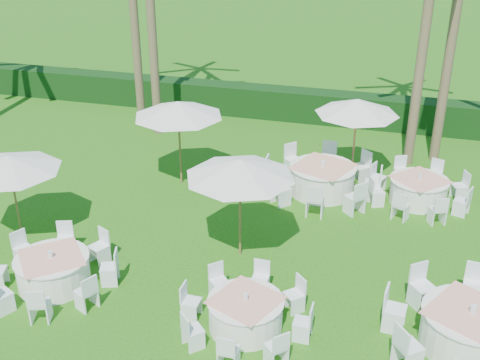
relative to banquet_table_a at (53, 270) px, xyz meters
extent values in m
plane|color=#225A0F|center=(4.25, 0.66, -0.40)|extent=(120.00, 120.00, 0.00)
cube|color=black|center=(4.25, 12.66, 0.20)|extent=(34.00, 1.00, 1.20)
cylinder|color=white|center=(0.00, 0.00, -0.04)|extent=(1.66, 1.66, 0.72)
cylinder|color=white|center=(0.00, 0.00, 0.33)|extent=(1.73, 1.73, 0.03)
cube|color=#F09F81|center=(0.00, 0.00, 0.36)|extent=(1.89, 1.89, 0.01)
cylinder|color=silver|center=(0.00, 0.00, 0.44)|extent=(0.12, 0.12, 0.15)
cube|color=white|center=(1.23, 0.42, 0.03)|extent=(0.51, 0.51, 0.86)
cube|color=white|center=(0.57, 1.16, 0.03)|extent=(0.54, 0.54, 0.86)
cube|color=white|center=(-0.42, 1.23, 0.03)|extent=(0.51, 0.51, 0.86)
cube|color=white|center=(-1.16, 0.57, 0.03)|extent=(0.54, 0.54, 0.86)
cube|color=white|center=(-0.57, -1.16, 0.03)|extent=(0.54, 0.54, 0.86)
cube|color=white|center=(0.42, -1.23, 0.03)|extent=(0.51, 0.51, 0.86)
cube|color=white|center=(1.16, -0.57, 0.03)|extent=(0.54, 0.54, 0.86)
cylinder|color=white|center=(4.72, -0.26, -0.06)|extent=(1.56, 1.56, 0.68)
cylinder|color=white|center=(4.72, -0.26, 0.29)|extent=(1.62, 1.62, 0.03)
cube|color=#F09F81|center=(4.72, -0.26, 0.31)|extent=(1.65, 1.65, 0.01)
cylinder|color=silver|center=(4.72, -0.26, 0.40)|extent=(0.11, 0.11, 0.14)
cube|color=white|center=(5.59, 0.59, 0.01)|extent=(0.54, 0.54, 0.81)
cube|color=white|center=(4.73, 0.96, 0.01)|extent=(0.38, 0.38, 0.81)
cube|color=white|center=(3.87, 0.61, 0.01)|extent=(0.54, 0.54, 0.81)
cube|color=white|center=(3.51, -0.25, 0.01)|extent=(0.38, 0.38, 0.81)
cube|color=white|center=(3.86, -1.11, 0.01)|extent=(0.54, 0.54, 0.81)
cube|color=white|center=(4.71, -1.48, 0.01)|extent=(0.38, 0.38, 0.81)
cube|color=white|center=(5.58, -1.13, 0.01)|extent=(0.54, 0.54, 0.81)
cube|color=white|center=(5.94, -0.27, 0.01)|extent=(0.38, 0.38, 0.81)
cylinder|color=white|center=(9.20, 0.38, 0.01)|extent=(1.89, 1.89, 0.82)
cylinder|color=white|center=(9.20, 0.38, 0.43)|extent=(1.97, 1.97, 0.03)
cube|color=#F09F81|center=(9.20, 0.38, 0.46)|extent=(2.07, 2.07, 0.01)
cylinder|color=silver|center=(9.20, 0.38, 0.54)|extent=(0.13, 0.13, 0.17)
cube|color=white|center=(9.38, 1.84, 0.09)|extent=(0.51, 0.51, 0.98)
cube|color=white|center=(8.29, 1.54, 0.09)|extent=(0.64, 0.64, 0.98)
cube|color=white|center=(7.74, 0.55, 0.09)|extent=(0.51, 0.51, 0.98)
cube|color=white|center=(8.04, -0.53, 0.09)|extent=(0.64, 0.64, 0.98)
cylinder|color=white|center=(5.31, 6.46, 0.02)|extent=(1.93, 1.93, 0.84)
cylinder|color=white|center=(5.31, 6.46, 0.45)|extent=(2.01, 2.01, 0.03)
cube|color=#F09F81|center=(5.31, 6.46, 0.47)|extent=(2.02, 2.02, 0.01)
cylinder|color=silver|center=(5.31, 6.46, 0.56)|extent=(0.13, 0.13, 0.18)
cube|color=white|center=(6.35, 7.55, 0.10)|extent=(0.66, 0.66, 1.01)
cube|color=white|center=(5.28, 7.96, 0.10)|extent=(0.48, 0.48, 1.01)
cube|color=white|center=(4.22, 7.50, 0.10)|extent=(0.66, 0.66, 1.01)
cube|color=white|center=(3.80, 6.42, 0.10)|extent=(0.48, 0.48, 1.01)
cube|color=white|center=(4.27, 5.37, 0.10)|extent=(0.66, 0.66, 1.01)
cube|color=white|center=(5.34, 4.95, 0.10)|extent=(0.48, 0.48, 1.01)
cube|color=white|center=(6.40, 5.41, 0.10)|extent=(0.66, 0.66, 1.01)
cube|color=white|center=(6.82, 6.49, 0.10)|extent=(0.48, 0.48, 1.01)
cylinder|color=white|center=(8.14, 6.61, -0.04)|extent=(1.64, 1.64, 0.71)
cylinder|color=white|center=(8.14, 6.61, 0.32)|extent=(1.71, 1.71, 0.03)
cube|color=#F09F81|center=(8.14, 6.61, 0.35)|extent=(1.88, 1.88, 0.01)
cylinder|color=silver|center=(8.14, 6.61, 0.43)|extent=(0.11, 0.11, 0.15)
cube|color=white|center=(9.32, 7.13, 0.03)|extent=(0.53, 0.53, 0.86)
cube|color=white|center=(8.60, 7.81, 0.03)|extent=(0.52, 0.52, 0.86)
cube|color=white|center=(7.62, 7.78, 0.03)|extent=(0.53, 0.53, 0.86)
cube|color=white|center=(6.95, 7.07, 0.03)|extent=(0.52, 0.52, 0.86)
cube|color=white|center=(6.97, 6.08, 0.03)|extent=(0.53, 0.53, 0.86)
cube|color=white|center=(7.69, 5.41, 0.03)|extent=(0.52, 0.52, 0.86)
cube|color=white|center=(8.67, 5.43, 0.03)|extent=(0.53, 0.53, 0.86)
cube|color=white|center=(9.34, 6.15, 0.03)|extent=(0.52, 0.52, 0.86)
cylinder|color=brown|center=(-2.04, 1.71, 0.72)|extent=(0.05, 0.05, 2.25)
cone|color=silver|center=(-2.04, 1.71, 1.73)|extent=(2.63, 2.63, 0.40)
sphere|color=brown|center=(-2.04, 1.71, 1.87)|extent=(0.09, 0.09, 0.09)
cylinder|color=brown|center=(3.84, 2.45, 0.87)|extent=(0.06, 0.06, 2.54)
cone|color=silver|center=(3.84, 2.45, 2.01)|extent=(2.71, 2.71, 0.46)
sphere|color=brown|center=(3.84, 2.45, 2.17)|extent=(0.10, 0.10, 0.10)
cylinder|color=brown|center=(0.93, 5.92, 0.90)|extent=(0.06, 0.06, 2.59)
cone|color=silver|center=(0.93, 5.92, 2.06)|extent=(2.74, 2.74, 0.47)
sphere|color=brown|center=(0.93, 5.92, 2.22)|extent=(0.10, 0.10, 0.10)
cylinder|color=brown|center=(6.08, 7.57, 0.90)|extent=(0.06, 0.06, 2.60)
cone|color=silver|center=(6.08, 7.57, 2.07)|extent=(2.56, 2.56, 0.47)
sphere|color=brown|center=(6.08, 7.57, 2.23)|extent=(0.10, 0.10, 0.10)
cylinder|color=brown|center=(-1.46, 9.76, 4.32)|extent=(0.32, 0.32, 9.45)
cylinder|color=brown|center=(8.65, 10.02, 3.29)|extent=(0.32, 0.32, 7.38)
camera|label=1|loc=(7.35, -10.04, 8.02)|focal=45.00mm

